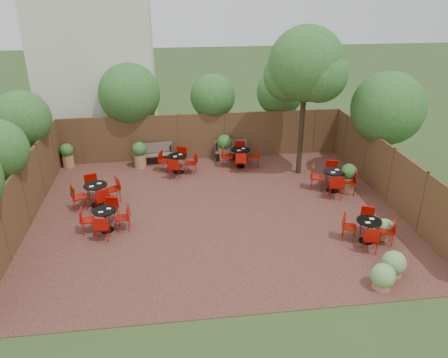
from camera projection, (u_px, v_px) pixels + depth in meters
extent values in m
plane|color=#354F23|center=(217.00, 213.00, 14.65)|extent=(80.00, 80.00, 0.00)
cube|color=#381F17|center=(217.00, 212.00, 14.64)|extent=(12.00, 10.00, 0.02)
cube|color=#53331F|center=(203.00, 136.00, 18.74)|extent=(12.00, 0.08, 2.00)
cube|color=#53331F|center=(24.00, 197.00, 13.52)|extent=(0.08, 10.00, 2.00)
cube|color=#53331F|center=(390.00, 176.00, 14.95)|extent=(0.08, 10.00, 2.00)
cube|color=silver|center=(96.00, 56.00, 19.67)|extent=(5.00, 4.00, 8.00)
sphere|color=#295F1F|center=(22.00, 119.00, 15.48)|extent=(2.04, 2.04, 2.04)
sphere|color=#295F1F|center=(129.00, 94.00, 18.28)|extent=(2.57, 2.57, 2.57)
sphere|color=#295F1F|center=(213.00, 96.00, 18.69)|extent=(1.92, 1.92, 1.92)
sphere|color=#295F1F|center=(280.00, 92.00, 19.21)|extent=(2.06, 2.06, 2.06)
sphere|color=#295F1F|center=(388.00, 108.00, 16.07)|extent=(2.70, 2.70, 2.70)
cylinder|color=black|center=(302.00, 118.00, 16.71)|extent=(0.22, 0.22, 4.54)
sphere|color=#295F1F|center=(306.00, 64.00, 15.86)|extent=(2.77, 2.77, 2.77)
sphere|color=#295F1F|center=(289.00, 76.00, 16.37)|extent=(1.94, 1.94, 1.94)
sphere|color=#295F1F|center=(320.00, 75.00, 15.68)|extent=(2.02, 2.02, 2.02)
cube|color=brown|center=(156.00, 155.00, 18.33)|extent=(1.47, 0.61, 0.05)
cube|color=brown|center=(155.00, 148.00, 18.39)|extent=(1.43, 0.29, 0.43)
cube|color=black|center=(141.00, 160.00, 18.34)|extent=(0.11, 0.43, 0.38)
cube|color=black|center=(171.00, 159.00, 18.50)|extent=(0.11, 0.43, 0.38)
cube|color=brown|center=(231.00, 151.00, 18.72)|extent=(1.41, 0.51, 0.05)
cube|color=brown|center=(231.00, 145.00, 18.78)|extent=(1.39, 0.20, 0.42)
cube|color=black|center=(217.00, 157.00, 18.73)|extent=(0.08, 0.42, 0.37)
cube|color=black|center=(246.00, 155.00, 18.88)|extent=(0.08, 0.42, 0.37)
cylinder|color=black|center=(240.00, 166.00, 18.23)|extent=(0.45, 0.45, 0.03)
cylinder|color=black|center=(241.00, 158.00, 18.08)|extent=(0.05, 0.05, 0.71)
cylinder|color=black|center=(241.00, 150.00, 17.93)|extent=(0.77, 0.77, 0.03)
cube|color=white|center=(243.00, 148.00, 18.01)|extent=(0.16, 0.12, 0.02)
cube|color=white|center=(239.00, 150.00, 17.80)|extent=(0.16, 0.12, 0.02)
cylinder|color=black|center=(178.00, 172.00, 17.65)|extent=(0.44, 0.44, 0.03)
cylinder|color=black|center=(178.00, 164.00, 17.51)|extent=(0.05, 0.05, 0.69)
cylinder|color=black|center=(177.00, 156.00, 17.36)|extent=(0.75, 0.75, 0.03)
cube|color=white|center=(180.00, 154.00, 17.44)|extent=(0.16, 0.13, 0.01)
cube|color=white|center=(175.00, 157.00, 17.23)|extent=(0.16, 0.13, 0.01)
cylinder|color=black|center=(332.00, 190.00, 16.12)|extent=(0.47, 0.47, 0.03)
cylinder|color=black|center=(333.00, 181.00, 15.96)|extent=(0.05, 0.05, 0.75)
cylinder|color=black|center=(335.00, 171.00, 15.80)|extent=(0.81, 0.81, 0.03)
cube|color=white|center=(337.00, 170.00, 15.89)|extent=(0.17, 0.15, 0.02)
cube|color=white|center=(333.00, 172.00, 15.67)|extent=(0.17, 0.15, 0.02)
cylinder|color=black|center=(107.00, 230.00, 13.57)|extent=(0.42, 0.42, 0.03)
cylinder|color=black|center=(106.00, 220.00, 13.43)|extent=(0.05, 0.05, 0.67)
cylinder|color=black|center=(105.00, 211.00, 13.28)|extent=(0.73, 0.73, 0.03)
cube|color=white|center=(109.00, 209.00, 13.36)|extent=(0.14, 0.11, 0.01)
cube|color=white|center=(101.00, 212.00, 13.16)|extent=(0.14, 0.11, 0.01)
cylinder|color=black|center=(366.00, 241.00, 13.00)|extent=(0.42, 0.42, 0.03)
cylinder|color=black|center=(368.00, 231.00, 12.86)|extent=(0.05, 0.05, 0.67)
cylinder|color=black|center=(369.00, 221.00, 12.71)|extent=(0.73, 0.73, 0.03)
cube|color=white|center=(372.00, 219.00, 12.79)|extent=(0.16, 0.14, 0.01)
cube|color=white|center=(368.00, 222.00, 12.59)|extent=(0.16, 0.14, 0.01)
cylinder|color=black|center=(98.00, 205.00, 15.09)|extent=(0.46, 0.46, 0.03)
cylinder|color=black|center=(97.00, 195.00, 14.93)|extent=(0.05, 0.05, 0.73)
cylinder|color=black|center=(95.00, 185.00, 14.78)|extent=(0.79, 0.79, 0.03)
cube|color=white|center=(99.00, 183.00, 14.86)|extent=(0.18, 0.15, 0.02)
cube|color=white|center=(91.00, 186.00, 14.64)|extent=(0.18, 0.15, 0.02)
cylinder|color=#A07050|center=(140.00, 161.00, 18.06)|extent=(0.50, 0.50, 0.57)
sphere|color=#295F1F|center=(139.00, 149.00, 17.85)|extent=(0.60, 0.60, 0.60)
cylinder|color=#A07050|center=(224.00, 154.00, 18.73)|extent=(0.52, 0.52, 0.60)
sphere|color=#295F1F|center=(224.00, 142.00, 18.51)|extent=(0.63, 0.63, 0.63)
cylinder|color=#A07050|center=(68.00, 161.00, 18.09)|extent=(0.46, 0.46, 0.53)
sphere|color=#295F1F|center=(67.00, 150.00, 17.90)|extent=(0.56, 0.56, 0.56)
cylinder|color=#A07050|center=(347.00, 184.00, 16.02)|extent=(0.48, 0.48, 0.55)
sphere|color=#295F1F|center=(349.00, 172.00, 15.81)|extent=(0.58, 0.58, 0.58)
cylinder|color=#A07050|center=(392.00, 271.00, 11.50)|extent=(0.47, 0.47, 0.21)
sphere|color=#66964E|center=(394.00, 263.00, 11.39)|extent=(0.63, 0.63, 0.63)
cylinder|color=#A07050|center=(381.00, 284.00, 11.01)|extent=(0.46, 0.46, 0.21)
sphere|color=#66964E|center=(383.00, 276.00, 10.91)|extent=(0.62, 0.62, 0.62)
cylinder|color=#A07050|center=(383.00, 235.00, 13.15)|extent=(0.42, 0.42, 0.19)
sphere|color=#66964E|center=(384.00, 228.00, 13.06)|extent=(0.57, 0.57, 0.57)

